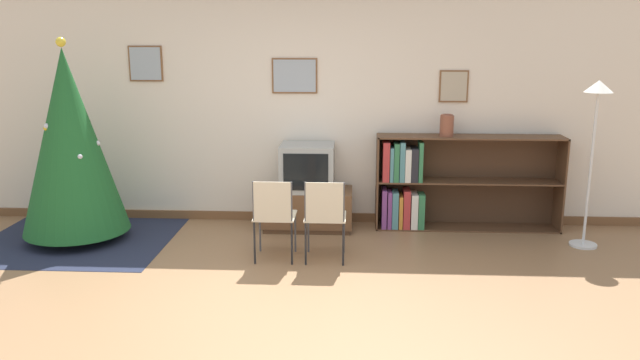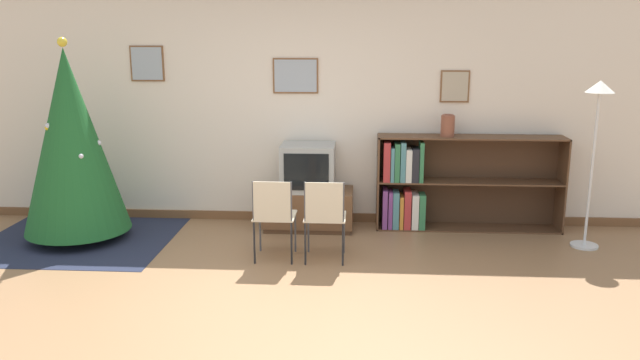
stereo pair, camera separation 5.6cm
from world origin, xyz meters
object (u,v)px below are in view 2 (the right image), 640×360
tv_console (308,209)px  folding_chair_right (325,215)px  standing_lamp (597,121)px  folding_chair_left (274,214)px  bookshelf (435,185)px  television (308,167)px  vase (448,125)px  christmas_tree (71,142)px

tv_console → folding_chair_right: bearing=-77.1°
standing_lamp → folding_chair_left: bearing=-169.1°
folding_chair_left → bookshelf: bearing=34.9°
standing_lamp → folding_chair_right: bearing=-167.1°
television → folding_chair_right: (0.25, -1.08, -0.24)m
bookshelf → standing_lamp: size_ratio=1.20×
bookshelf → folding_chair_left: bearing=-145.1°
folding_chair_left → folding_chair_right: (0.49, 0.00, 0.00)m
television → folding_chair_left: bearing=-102.9°
folding_chair_right → television: bearing=102.9°
television → bookshelf: size_ratio=0.29×
folding_chair_left → tv_console: bearing=77.1°
bookshelf → tv_console: bearing=-176.2°
tv_console → vase: vase is taller
tv_console → television: 0.48m
tv_console → television: size_ratio=1.69×
folding_chair_right → vase: vase is taller
bookshelf → standing_lamp: (1.50, -0.56, 0.82)m
television → vase: 1.61m
folding_chair_left → folding_chair_right: size_ratio=1.00×
folding_chair_right → standing_lamp: (2.69, 0.61, 0.85)m
christmas_tree → folding_chair_left: bearing=-13.6°
christmas_tree → vase: bearing=8.9°
television → standing_lamp: standing_lamp is taller
christmas_tree → folding_chair_right: size_ratio=2.60×
christmas_tree → tv_console: christmas_tree is taller
bookshelf → christmas_tree: bearing=-170.6°
television → bookshelf: bookshelf is taller
bookshelf → vase: vase is taller
christmas_tree → bookshelf: (3.88, 0.64, -0.56)m
christmas_tree → television: (2.44, 0.55, -0.36)m
vase → standing_lamp: standing_lamp is taller
christmas_tree → tv_console: (2.44, 0.55, -0.84)m
christmas_tree → standing_lamp: bearing=0.9°
vase → standing_lamp: (1.40, -0.54, 0.13)m
folding_chair_left → bookshelf: bookshelf is taller
vase → television: bearing=-177.2°
bookshelf → vase: 0.69m
folding_chair_left → folding_chair_right: same height
tv_console → standing_lamp: (2.93, -0.46, 1.10)m
christmas_tree → standing_lamp: (5.38, 0.08, 0.25)m
television → bookshelf: bearing=3.9°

